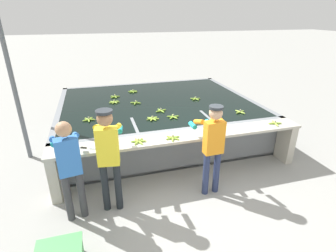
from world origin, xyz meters
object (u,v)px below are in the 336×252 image
banana_bunch_floating_3 (89,120)px  banana_bunch_ledge_1 (139,141)px  banana_bunch_floating_1 (114,102)px  banana_bunch_floating_8 (133,91)px  worker_1 (108,151)px  banana_bunch_floating_2 (195,99)px  banana_bunch_floating_9 (115,97)px  support_post_left (14,86)px  banana_bunch_ledge_0 (275,123)px  worker_0 (69,163)px  knife_0 (88,148)px  worker_2 (213,142)px  banana_bunch_floating_4 (136,103)px  banana_bunch_floating_7 (153,118)px  banana_bunch_floating_5 (161,111)px  banana_bunch_ledge_2 (173,138)px  banana_bunch_floating_6 (173,117)px  banana_bunch_floating_0 (240,112)px

banana_bunch_floating_3 → banana_bunch_ledge_1: 1.52m
banana_bunch_floating_1 → banana_bunch_floating_8: (0.59, 0.82, 0.00)m
worker_1 → banana_bunch_floating_2: worker_1 is taller
banana_bunch_floating_1 → banana_bunch_floating_9: same height
support_post_left → banana_bunch_floating_3: bearing=-16.4°
banana_bunch_ledge_0 → banana_bunch_floating_2: bearing=115.3°
worker_0 → support_post_left: size_ratio=0.50×
banana_bunch_ledge_1 → knife_0: bearing=179.4°
worker_2 → banana_bunch_floating_1: bearing=115.2°
worker_2 → banana_bunch_floating_4: bearing=107.7°
banana_bunch_floating_7 → banana_bunch_ledge_0: size_ratio=0.99×
worker_1 → banana_bunch_ledge_1: worker_1 is taller
banana_bunch_floating_3 → banana_bunch_floating_5: size_ratio=1.00×
banana_bunch_floating_8 → support_post_left: size_ratio=0.09×
banana_bunch_floating_2 → banana_bunch_ledge_2: size_ratio=0.98×
banana_bunch_ledge_0 → worker_2: bearing=-161.1°
banana_bunch_floating_4 → banana_bunch_ledge_2: 2.16m
banana_bunch_floating_6 → banana_bunch_floating_7: (-0.44, 0.03, -0.00)m
banana_bunch_floating_3 → banana_bunch_floating_6: (1.73, -0.34, 0.00)m
banana_bunch_floating_1 → banana_bunch_floating_8: 1.01m
banana_bunch_floating_5 → banana_bunch_floating_8: same height
banana_bunch_floating_2 → banana_bunch_ledge_0: 2.18m
banana_bunch_floating_2 → banana_bunch_floating_0: bearing=-63.0°
banana_bunch_floating_4 → banana_bunch_ledge_2: size_ratio=0.96×
banana_bunch_floating_0 → banana_bunch_floating_6: size_ratio=1.00×
worker_0 → banana_bunch_floating_1: size_ratio=5.72×
banana_bunch_ledge_2 → banana_bunch_floating_5: bearing=83.8°
banana_bunch_floating_8 → banana_bunch_ledge_2: bearing=-86.2°
banana_bunch_floating_2 → banana_bunch_floating_9: size_ratio=1.00×
worker_1 → banana_bunch_floating_4: size_ratio=6.28×
banana_bunch_floating_0 → worker_2: bearing=-134.1°
banana_bunch_ledge_0 → banana_bunch_floating_4: bearing=140.0°
banana_bunch_floating_3 → banana_bunch_floating_5: bearing=3.9°
banana_bunch_floating_5 → banana_bunch_floating_6: (0.15, -0.44, -0.00)m
banana_bunch_floating_5 → knife_0: bearing=-139.4°
banana_bunch_floating_0 → banana_bunch_ledge_2: size_ratio=0.98×
banana_bunch_ledge_0 → worker_1: bearing=-171.1°
banana_bunch_floating_4 → banana_bunch_ledge_0: (2.47, -2.07, 0.00)m
worker_2 → banana_bunch_floating_8: worker_2 is taller
banana_bunch_ledge_1 → banana_bunch_floating_1: bearing=94.9°
banana_bunch_floating_6 → banana_bunch_floating_8: same height
banana_bunch_floating_2 → banana_bunch_floating_8: size_ratio=0.99×
banana_bunch_floating_6 → banana_bunch_floating_7: bearing=176.7°
worker_1 → banana_bunch_floating_5: size_ratio=6.10×
banana_bunch_ledge_2 → banana_bunch_ledge_1: bearing=177.0°
worker_0 → knife_0: (0.25, 0.54, -0.07)m
banana_bunch_floating_4 → banana_bunch_floating_1: bearing=157.2°
banana_bunch_floating_4 → banana_bunch_floating_9: bearing=123.8°
worker_1 → banana_bunch_floating_4: worker_1 is taller
banana_bunch_ledge_0 → banana_bunch_floating_5: bearing=146.1°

